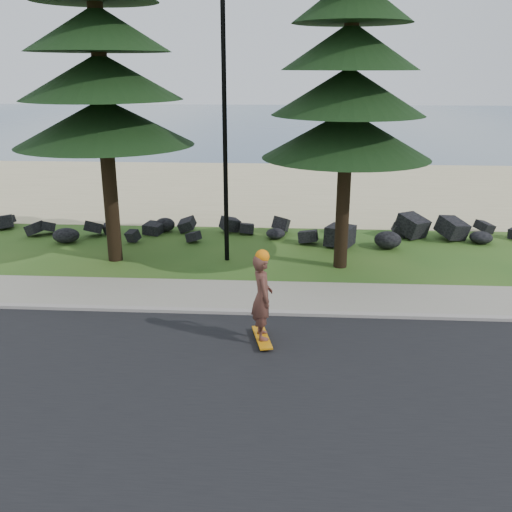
{
  "coord_description": "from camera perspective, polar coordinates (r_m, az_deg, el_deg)",
  "views": [
    {
      "loc": [
        1.96,
        -13.67,
        5.77
      ],
      "look_at": [
        1.11,
        0.0,
        1.21
      ],
      "focal_mm": 40.0,
      "sensor_mm": 36.0,
      "label": 1
    }
  ],
  "objects": [
    {
      "name": "road",
      "position": [
        11.01,
        -7.46,
        -13.32
      ],
      "size": [
        160.0,
        7.0,
        0.02
      ],
      "primitive_type": "cube",
      "color": "black",
      "rests_on": "ground"
    },
    {
      "name": "ground",
      "position": [
        14.97,
        -4.27,
        -4.32
      ],
      "size": [
        160.0,
        160.0,
        0.0
      ],
      "primitive_type": "plane",
      "color": "#27531A",
      "rests_on": "ground"
    },
    {
      "name": "seawall_boulders",
      "position": [
        20.21,
        -2.17,
        1.81
      ],
      "size": [
        60.0,
        2.4,
        1.1
      ],
      "primitive_type": null,
      "color": "black",
      "rests_on": "ground"
    },
    {
      "name": "skateboarder",
      "position": [
        12.27,
        0.62,
        -4.14
      ],
      "size": [
        0.6,
        1.17,
        2.12
      ],
      "rotation": [
        0.0,
        0.0,
        1.8
      ],
      "color": "orange",
      "rests_on": "ground"
    },
    {
      "name": "beach_sand",
      "position": [
        28.82,
        -0.42,
        6.87
      ],
      "size": [
        160.0,
        15.0,
        0.01
      ],
      "primitive_type": "cube",
      "color": "tan",
      "rests_on": "ground"
    },
    {
      "name": "kerb",
      "position": [
        14.13,
        -4.76,
        -5.54
      ],
      "size": [
        160.0,
        0.2,
        0.1
      ],
      "primitive_type": "cube",
      "color": "#A49B93",
      "rests_on": "ground"
    },
    {
      "name": "sidewalk",
      "position": [
        15.14,
        -4.18,
        -3.89
      ],
      "size": [
        160.0,
        2.0,
        0.08
      ],
      "primitive_type": "cube",
      "color": "gray",
      "rests_on": "ground"
    },
    {
      "name": "ocean",
      "position": [
        64.96,
        1.86,
        13.31
      ],
      "size": [
        160.0,
        58.0,
        0.01
      ],
      "primitive_type": "cube",
      "color": "#405D7A",
      "rests_on": "ground"
    },
    {
      "name": "lamp_post",
      "position": [
        17.07,
        -3.15,
        12.88
      ],
      "size": [
        0.25,
        0.14,
        8.14
      ],
      "color": "black",
      "rests_on": "ground"
    }
  ]
}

